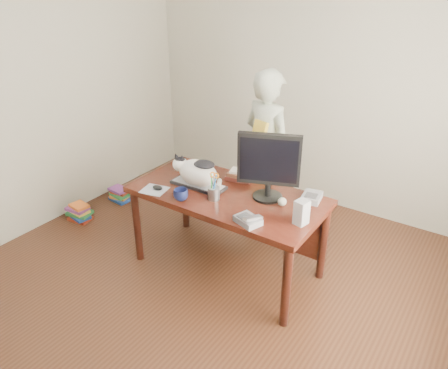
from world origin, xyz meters
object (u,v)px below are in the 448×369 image
(phone, at_px, (248,220))
(book_stack, at_px, (240,175))
(monitor, at_px, (269,163))
(speaker, at_px, (302,212))
(cat, at_px, (196,171))
(desk, at_px, (232,205))
(book_pile_a, at_px, (79,212))
(baseball, at_px, (282,202))
(keyboard, at_px, (198,185))
(person, at_px, (267,151))
(calculator, at_px, (312,197))
(mouse, at_px, (158,188))
(book_pile_b, at_px, (120,194))
(coffee_mug, at_px, (181,195))
(pen_cup, at_px, (214,192))

(phone, relative_size, book_stack, 0.86)
(monitor, height_order, speaker, monitor)
(cat, bearing_deg, desk, 19.66)
(cat, xyz_separation_m, book_pile_a, (-1.46, -0.17, -0.80))
(desk, relative_size, book_stack, 6.31)
(desk, bearing_deg, cat, -158.70)
(desk, xyz_separation_m, baseball, (0.47, -0.01, 0.18))
(keyboard, bearing_deg, person, 78.06)
(calculator, bearing_deg, cat, -170.88)
(cat, height_order, person, person)
(cat, bearing_deg, calculator, 17.26)
(book_pile_a, bearing_deg, book_stack, 15.84)
(desk, relative_size, baseball, 23.21)
(phone, relative_size, calculator, 1.05)
(keyboard, height_order, mouse, mouse)
(monitor, height_order, book_pile_b, monitor)
(desk, bearing_deg, mouse, -145.19)
(speaker, xyz_separation_m, book_pile_a, (-2.45, -0.10, -0.76))
(coffee_mug, bearing_deg, pen_cup, 36.82)
(keyboard, height_order, calculator, calculator)
(desk, relative_size, monitor, 2.90)
(phone, xyz_separation_m, baseball, (0.08, 0.37, 0.01))
(desk, height_order, book_stack, book_stack)
(monitor, distance_m, book_pile_a, 2.31)
(baseball, bearing_deg, pen_cup, -157.04)
(coffee_mug, xyz_separation_m, person, (0.13, 1.17, 0.01))
(keyboard, bearing_deg, monitor, 10.74)
(desk, bearing_deg, monitor, 3.55)
(baseball, bearing_deg, monitor, 167.23)
(pen_cup, distance_m, coffee_mug, 0.26)
(cat, height_order, calculator, cat)
(baseball, bearing_deg, book_pile_b, 172.55)
(pen_cup, bearing_deg, coffee_mug, -143.18)
(desk, distance_m, pen_cup, 0.31)
(keyboard, height_order, book_pile_a, keyboard)
(monitor, relative_size, coffee_mug, 4.65)
(phone, height_order, baseball, phone)
(phone, xyz_separation_m, speaker, (0.32, 0.21, 0.07))
(mouse, distance_m, phone, 0.90)
(pen_cup, xyz_separation_m, baseball, (0.50, 0.21, -0.03))
(coffee_mug, relative_size, speaker, 0.63)
(calculator, bearing_deg, keyboard, -170.74)
(mouse, xyz_separation_m, phone, (0.90, -0.03, 0.01))
(pen_cup, bearing_deg, baseball, 22.96)
(coffee_mug, xyz_separation_m, book_pile_a, (-1.51, 0.11, -0.71))
(cat, bearing_deg, mouse, -134.17)
(coffee_mug, distance_m, baseball, 0.80)
(keyboard, relative_size, calculator, 2.31)
(speaker, distance_m, book_pile_a, 2.57)
(mouse, bearing_deg, person, 58.48)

